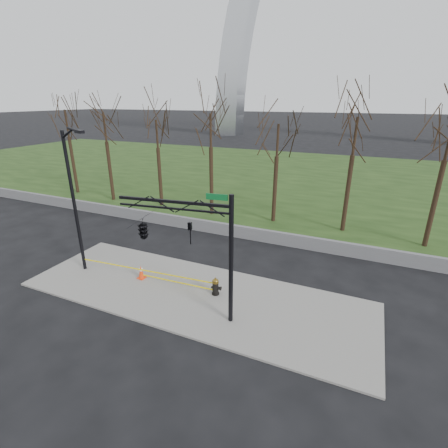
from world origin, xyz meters
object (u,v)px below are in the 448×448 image
at_px(traffic_cone, 141,272).
at_px(street_light, 74,194).
at_px(fire_hydrant, 216,287).
at_px(traffic_signal_mast, 159,230).

distance_m(traffic_cone, street_light, 5.52).
xyz_separation_m(fire_hydrant, traffic_signal_mast, (-1.69, -2.11, 3.61)).
bearing_deg(street_light, traffic_signal_mast, 6.87).
height_order(traffic_cone, traffic_signal_mast, traffic_signal_mast).
relative_size(fire_hydrant, street_light, 0.12).
distance_m(street_light, traffic_signal_mast, 6.49).
relative_size(street_light, traffic_signal_mast, 1.37).
height_order(fire_hydrant, street_light, street_light).
bearing_deg(traffic_cone, street_light, -171.61).
bearing_deg(traffic_cone, fire_hydrant, 2.87).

